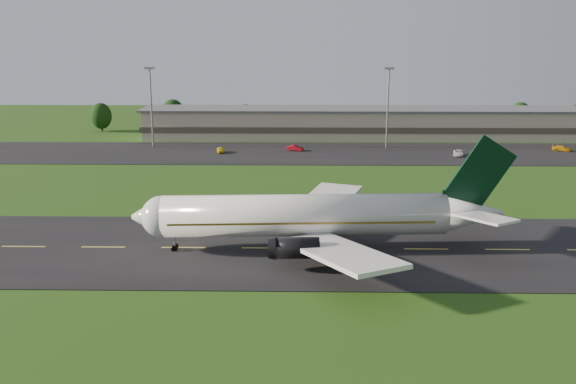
{
  "coord_description": "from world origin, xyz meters",
  "views": [
    {
      "loc": [
        -17.16,
        -82.74,
        28.41
      ],
      "look_at": [
        -18.86,
        8.0,
        6.0
      ],
      "focal_mm": 40.0,
      "sensor_mm": 36.0,
      "label": 1
    }
  ],
  "objects_px": {
    "light_mast_centre": "(388,98)",
    "light_mast_west": "(151,98)",
    "service_vehicle_b": "(295,148)",
    "service_vehicle_d": "(562,148)",
    "airliner": "(311,216)",
    "service_vehicle_a": "(221,150)",
    "service_vehicle_c": "(458,153)",
    "terminal": "(384,124)"
  },
  "relations": [
    {
      "from": "airliner",
      "to": "service_vehicle_c",
      "type": "relative_size",
      "value": 10.52
    },
    {
      "from": "airliner",
      "to": "light_mast_centre",
      "type": "xyz_separation_m",
      "value": [
        20.63,
        79.95,
        8.08
      ]
    },
    {
      "from": "light_mast_centre",
      "to": "service_vehicle_c",
      "type": "relative_size",
      "value": 4.17
    },
    {
      "from": "light_mast_west",
      "to": "service_vehicle_a",
      "type": "distance_m",
      "value": 23.43
    },
    {
      "from": "service_vehicle_a",
      "to": "service_vehicle_c",
      "type": "height_order",
      "value": "service_vehicle_a"
    },
    {
      "from": "airliner",
      "to": "light_mast_centre",
      "type": "bearing_deg",
      "value": 72.28
    },
    {
      "from": "terminal",
      "to": "light_mast_centre",
      "type": "distance_m",
      "value": 18.45
    },
    {
      "from": "service_vehicle_b",
      "to": "light_mast_west",
      "type": "bearing_deg",
      "value": 99.24
    },
    {
      "from": "airliner",
      "to": "service_vehicle_b",
      "type": "xyz_separation_m",
      "value": [
        -2.67,
        74.83,
        -3.88
      ]
    },
    {
      "from": "light_mast_west",
      "to": "service_vehicle_c",
      "type": "xyz_separation_m",
      "value": [
        75.74,
        -11.19,
        -11.96
      ]
    },
    {
      "from": "service_vehicle_a",
      "to": "light_mast_west",
      "type": "bearing_deg",
      "value": 144.12
    },
    {
      "from": "service_vehicle_c",
      "to": "airliner",
      "type": "bearing_deg",
      "value": -104.21
    },
    {
      "from": "service_vehicle_b",
      "to": "service_vehicle_c",
      "type": "xyz_separation_m",
      "value": [
        39.04,
        -6.06,
        -0.0
      ]
    },
    {
      "from": "service_vehicle_d",
      "to": "airliner",
      "type": "bearing_deg",
      "value": 164.36
    },
    {
      "from": "light_mast_west",
      "to": "light_mast_centre",
      "type": "distance_m",
      "value": 60.0
    },
    {
      "from": "terminal",
      "to": "light_mast_centre",
      "type": "relative_size",
      "value": 7.13
    },
    {
      "from": "service_vehicle_b",
      "to": "service_vehicle_d",
      "type": "xyz_separation_m",
      "value": [
        66.39,
        0.95,
        -0.01
      ]
    },
    {
      "from": "light_mast_west",
      "to": "airliner",
      "type": "bearing_deg",
      "value": -63.79
    },
    {
      "from": "light_mast_centre",
      "to": "service_vehicle_d",
      "type": "bearing_deg",
      "value": -5.53
    },
    {
      "from": "light_mast_centre",
      "to": "service_vehicle_c",
      "type": "height_order",
      "value": "light_mast_centre"
    },
    {
      "from": "light_mast_centre",
      "to": "service_vehicle_b",
      "type": "xyz_separation_m",
      "value": [
        -23.3,
        -5.12,
        -11.96
      ]
    },
    {
      "from": "service_vehicle_b",
      "to": "service_vehicle_c",
      "type": "bearing_deg",
      "value": -81.64
    },
    {
      "from": "service_vehicle_c",
      "to": "service_vehicle_a",
      "type": "bearing_deg",
      "value": -169.3
    },
    {
      "from": "terminal",
      "to": "service_vehicle_a",
      "type": "xyz_separation_m",
      "value": [
        -43.0,
        -24.4,
        -3.2
      ]
    },
    {
      "from": "service_vehicle_c",
      "to": "light_mast_centre",
      "type": "bearing_deg",
      "value": 158.26
    },
    {
      "from": "light_mast_centre",
      "to": "service_vehicle_c",
      "type": "xyz_separation_m",
      "value": [
        15.74,
        -11.19,
        -11.96
      ]
    },
    {
      "from": "light_mast_west",
      "to": "service_vehicle_c",
      "type": "bearing_deg",
      "value": -8.4
    },
    {
      "from": "terminal",
      "to": "light_mast_west",
      "type": "bearing_deg",
      "value": -165.24
    },
    {
      "from": "airliner",
      "to": "terminal",
      "type": "xyz_separation_m",
      "value": [
        22.04,
        96.13,
        -0.67
      ]
    },
    {
      "from": "service_vehicle_d",
      "to": "service_vehicle_a",
      "type": "bearing_deg",
      "value": 117.15
    },
    {
      "from": "service_vehicle_a",
      "to": "service_vehicle_d",
      "type": "xyz_separation_m",
      "value": [
        84.68,
        4.05,
        -0.02
      ]
    },
    {
      "from": "terminal",
      "to": "service_vehicle_d",
      "type": "relative_size",
      "value": 31.62
    },
    {
      "from": "light_mast_west",
      "to": "service_vehicle_b",
      "type": "xyz_separation_m",
      "value": [
        36.7,
        -5.12,
        -11.96
      ]
    },
    {
      "from": "service_vehicle_a",
      "to": "service_vehicle_d",
      "type": "bearing_deg",
      "value": -9.08
    },
    {
      "from": "light_mast_centre",
      "to": "light_mast_west",
      "type": "bearing_deg",
      "value": 180.0
    },
    {
      "from": "service_vehicle_c",
      "to": "service_vehicle_d",
      "type": "distance_m",
      "value": 28.23
    },
    {
      "from": "terminal",
      "to": "light_mast_centre",
      "type": "height_order",
      "value": "light_mast_centre"
    },
    {
      "from": "service_vehicle_b",
      "to": "light_mast_centre",
      "type": "bearing_deg",
      "value": -60.41
    },
    {
      "from": "terminal",
      "to": "light_mast_centre",
      "type": "xyz_separation_m",
      "value": [
        -1.4,
        -16.18,
        8.75
      ]
    },
    {
      "from": "terminal",
      "to": "service_vehicle_d",
      "type": "xyz_separation_m",
      "value": [
        41.69,
        -20.36,
        -3.23
      ]
    },
    {
      "from": "airliner",
      "to": "light_mast_centre",
      "type": "height_order",
      "value": "light_mast_centre"
    },
    {
      "from": "light_mast_west",
      "to": "light_mast_centre",
      "type": "xyz_separation_m",
      "value": [
        60.0,
        0.0,
        0.0
      ]
    }
  ]
}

